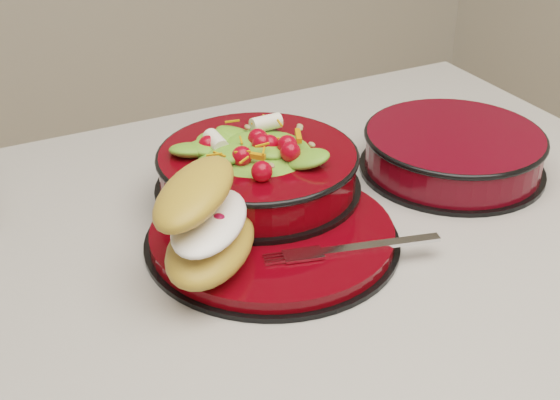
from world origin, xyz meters
name	(u,v)px	position (x,y,z in m)	size (l,w,h in m)	color
dinner_plate	(273,235)	(0.09, -0.02, 0.91)	(0.28, 0.28, 0.02)	black
salad_bowl	(258,162)	(0.11, 0.07, 0.96)	(0.25, 0.25, 0.10)	black
croissant	(207,222)	(0.00, -0.04, 0.97)	(0.16, 0.18, 0.09)	#C08A3A
fork	(357,248)	(0.15, -0.09, 0.92)	(0.17, 0.06, 0.00)	silver
extra_bowl	(453,150)	(0.37, 0.03, 0.93)	(0.24, 0.24, 0.05)	black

